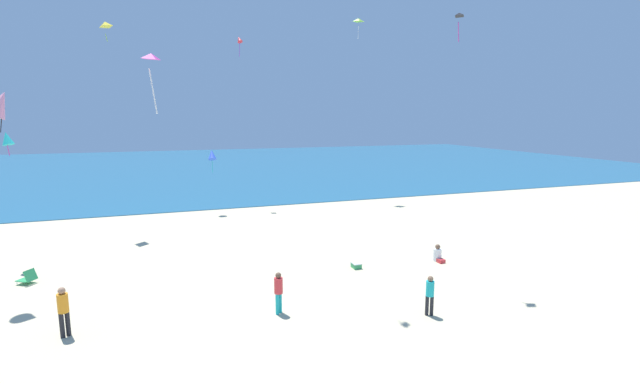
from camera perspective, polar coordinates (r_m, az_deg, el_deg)
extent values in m
plane|color=beige|center=(20.39, -4.34, -9.95)|extent=(120.00, 120.00, 0.00)
cube|color=#236084|center=(63.74, -14.80, 3.16)|extent=(120.00, 60.00, 0.05)
cube|color=#2D9956|center=(22.45, -33.10, -9.24)|extent=(0.73, 0.72, 0.03)
cube|color=#2D9956|center=(22.18, -32.65, -8.82)|extent=(0.46, 0.54, 0.46)
cylinder|color=#B7B7BC|center=(22.43, -33.85, -9.55)|extent=(0.02, 0.02, 0.16)
cylinder|color=#B7B7BC|center=(22.75, -32.88, -9.20)|extent=(0.02, 0.02, 0.16)
cube|color=#339956|center=(20.82, 4.58, -9.24)|extent=(0.36, 0.46, 0.21)
cube|color=white|center=(20.78, 4.59, -8.92)|extent=(0.37, 0.47, 0.04)
cylinder|color=#19ADB2|center=(16.20, -5.38, -13.88)|extent=(0.13, 0.13, 0.74)
cylinder|color=#19ADB2|center=(16.33, -5.06, -13.68)|extent=(0.13, 0.13, 0.74)
cylinder|color=red|center=(16.02, -5.25, -11.65)|extent=(0.42, 0.42, 0.56)
sphere|color=brown|center=(15.89, -5.27, -10.41)|extent=(0.20, 0.20, 0.20)
cylinder|color=black|center=(16.65, -29.74, -14.38)|extent=(0.14, 0.14, 0.80)
cylinder|color=black|center=(16.72, -29.16, -14.23)|extent=(0.14, 0.14, 0.80)
cylinder|color=orange|center=(16.43, -29.66, -12.06)|extent=(0.45, 0.45, 0.60)
sphere|color=#A87A5B|center=(16.29, -29.77, -10.74)|extent=(0.22, 0.22, 0.22)
cylinder|color=black|center=(16.51, 13.89, -13.73)|extent=(0.12, 0.12, 0.71)
cylinder|color=black|center=(16.50, 13.32, -13.73)|extent=(0.12, 0.12, 0.71)
cylinder|color=#19ADB2|center=(16.27, 13.69, -11.73)|extent=(0.38, 0.38, 0.53)
sphere|color=#846047|center=(16.15, 13.74, -10.57)|extent=(0.19, 0.19, 0.19)
cylinder|color=white|center=(22.37, 14.56, -7.67)|extent=(0.40, 0.40, 0.58)
sphere|color=brown|center=(22.25, 14.60, -6.69)|extent=(0.23, 0.23, 0.23)
cube|color=red|center=(22.25, 14.90, -8.34)|extent=(0.32, 0.44, 0.17)
cone|color=blue|center=(32.44, -13.45, 4.60)|extent=(0.61, 0.82, 0.86)
cylinder|color=#1EADAD|center=(32.51, -13.40, 3.23)|extent=(0.03, 0.09, 0.98)
cone|color=#1EADAD|center=(24.71, -34.71, 5.57)|extent=(0.77, 0.76, 0.68)
cylinder|color=#DB3DA8|center=(24.74, -34.60, 4.39)|extent=(0.10, 0.10, 0.54)
pyramid|color=#99DB33|center=(38.37, 4.85, 20.77)|extent=(0.78, 0.61, 0.25)
cylinder|color=white|center=(38.19, 4.83, 19.35)|extent=(0.06, 0.19, 0.98)
cone|color=red|center=(35.64, -10.14, 18.40)|extent=(0.57, 0.66, 0.58)
cylinder|color=purple|center=(35.54, -10.10, 17.26)|extent=(0.08, 0.13, 1.05)
cylinder|color=black|center=(20.08, -35.21, 7.06)|extent=(0.13, 0.07, 0.64)
pyramid|color=#DB3DA8|center=(10.90, -20.50, 15.73)|extent=(0.44, 0.41, 0.14)
cylinder|color=white|center=(10.85, -20.28, 11.84)|extent=(0.15, 0.21, 0.98)
pyramid|color=yellow|center=(29.73, -25.45, 18.55)|extent=(0.72, 0.87, 0.36)
cylinder|color=#99DB33|center=(29.61, -25.30, 17.15)|extent=(0.11, 0.05, 0.43)
pyramid|color=black|center=(19.61, 17.11, 20.58)|extent=(0.46, 0.39, 0.18)
cylinder|color=#DB3DA8|center=(19.49, 17.04, 18.72)|extent=(0.05, 0.10, 0.76)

